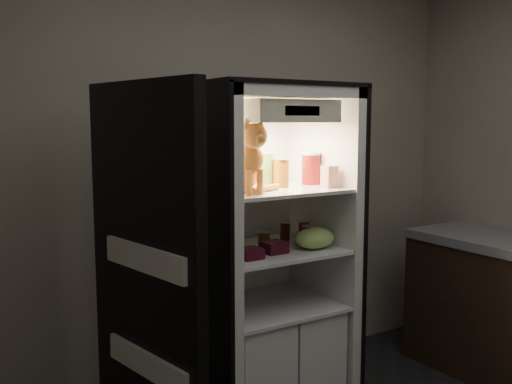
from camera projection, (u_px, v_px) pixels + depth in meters
room_shell at (470, 134)px, 2.08m from camera, size 3.60×3.60×3.60m
refrigerator at (264, 271)px, 3.35m from camera, size 0.90×0.72×1.88m
fridge_door at (146, 284)px, 2.65m from camera, size 0.22×0.87×1.85m
tabby_cat at (244, 164)px, 3.02m from camera, size 0.33×0.38×0.40m
parmesan_shaker at (267, 170)px, 3.27m from camera, size 0.08×0.08×0.20m
mayo_tub at (261, 175)px, 3.35m from camera, size 0.09×0.09×0.12m
salsa_jar at (281, 173)px, 3.25m from camera, size 0.09×0.09×0.16m
pepper_jar at (311, 168)px, 3.41m from camera, size 0.11×0.11×0.19m
cream_carton at (329, 177)px, 3.24m from camera, size 0.07×0.07×0.12m
soda_can_a at (285, 231)px, 3.48m from camera, size 0.06×0.06×0.11m
soda_can_b at (304, 231)px, 3.48m from camera, size 0.06×0.06×0.12m
soda_can_c at (308, 236)px, 3.29m from camera, size 0.07×0.07×0.13m
condiment_jar at (264, 239)px, 3.30m from camera, size 0.07×0.07×0.10m
grape_bag at (315, 238)px, 3.26m from camera, size 0.24×0.18×0.12m
berry_box_left at (250, 253)px, 3.03m from camera, size 0.11×0.11×0.06m
berry_box_right at (274, 247)px, 3.17m from camera, size 0.13×0.13×0.06m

